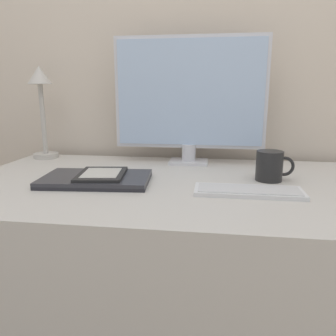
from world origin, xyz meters
TOP-DOWN VIEW (x-y plane):
  - wall_back at (0.00, 0.58)m, footprint 3.60×0.05m
  - desk at (0.00, 0.13)m, footprint 1.36×0.76m
  - monitor at (0.03, 0.41)m, footprint 0.59×0.11m
  - keyboard at (0.23, 0.03)m, footprint 0.30×0.11m
  - laptop at (-0.23, 0.09)m, footprint 0.35×0.23m
  - ereader at (-0.22, 0.09)m, footprint 0.16×0.20m
  - desk_lamp at (-0.59, 0.44)m, footprint 0.10×0.10m
  - coffee_mug at (0.31, 0.19)m, footprint 0.12×0.08m

SIDE VIEW (x-z plane):
  - desk at x=0.00m, z-range 0.00..0.72m
  - keyboard at x=0.23m, z-range 0.72..0.73m
  - laptop at x=-0.23m, z-range 0.72..0.74m
  - ereader at x=-0.22m, z-range 0.74..0.75m
  - coffee_mug at x=0.31m, z-range 0.72..0.81m
  - desk_lamp at x=-0.59m, z-range 0.78..1.17m
  - monitor at x=0.03m, z-range 0.73..1.22m
  - wall_back at x=0.00m, z-range 0.00..2.40m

